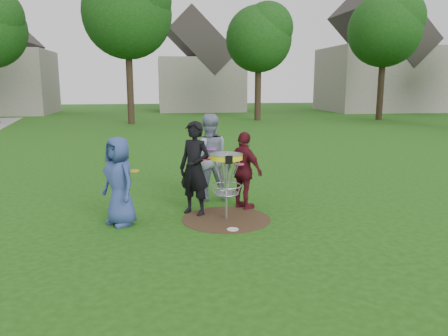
{
  "coord_description": "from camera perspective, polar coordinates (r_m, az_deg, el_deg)",
  "views": [
    {
      "loc": [
        -1.34,
        -8.37,
        2.72
      ],
      "look_at": [
        0.0,
        0.3,
        1.0
      ],
      "focal_mm": 35.0,
      "sensor_mm": 36.0,
      "label": 1
    }
  ],
  "objects": [
    {
      "name": "player_maroon",
      "position": [
        9.46,
        2.65,
        -0.36
      ],
      "size": [
        0.9,
        1.05,
        1.69
      ],
      "primitive_type": "imported",
      "rotation": [
        0.0,
        0.0,
        2.17
      ],
      "color": "#51121B",
      "rests_on": "ground"
    },
    {
      "name": "held_discs",
      "position": [
        9.08,
        -3.29,
        1.01
      ],
      "size": [
        2.37,
        1.55,
        0.22
      ],
      "color": "gold",
      "rests_on": "ground"
    },
    {
      "name": "player_blue",
      "position": [
        8.62,
        -13.53,
        -1.69
      ],
      "size": [
        0.95,
        1.0,
        1.72
      ],
      "primitive_type": "imported",
      "rotation": [
        0.0,
        0.0,
        -0.92
      ],
      "color": "navy",
      "rests_on": "ground"
    },
    {
      "name": "player_grey",
      "position": [
        10.2,
        -2.04,
        1.44
      ],
      "size": [
        1.01,
        0.8,
        2.02
      ],
      "primitive_type": "imported",
      "rotation": [
        0.0,
        0.0,
        3.11
      ],
      "color": "#808AA5",
      "rests_on": "ground"
    },
    {
      "name": "dirt_patch",
      "position": [
        8.91,
        0.3,
        -6.67
      ],
      "size": [
        1.8,
        1.8,
        0.01
      ],
      "primitive_type": "cylinder",
      "color": "#47331E",
      "rests_on": "ground"
    },
    {
      "name": "disc_on_grass",
      "position": [
        8.28,
        1.15,
        -8.04
      ],
      "size": [
        0.22,
        0.22,
        0.02
      ],
      "primitive_type": "cylinder",
      "color": "silver",
      "rests_on": "ground"
    },
    {
      "name": "player_black",
      "position": [
        9.04,
        -3.86,
        -0.05
      ],
      "size": [
        0.85,
        0.82,
        1.95
      ],
      "primitive_type": "imported",
      "rotation": [
        0.0,
        0.0,
        -0.71
      ],
      "color": "black",
      "rests_on": "ground"
    },
    {
      "name": "tree_row",
      "position": [
        29.31,
        -5.51,
        17.88
      ],
      "size": [
        51.2,
        17.42,
        9.9
      ],
      "color": "#38281C",
      "rests_on": "ground"
    },
    {
      "name": "ground",
      "position": [
        8.91,
        0.3,
        -6.7
      ],
      "size": [
        100.0,
        100.0,
        0.0
      ],
      "primitive_type": "plane",
      "color": "#19470F",
      "rests_on": "ground"
    },
    {
      "name": "disc_golf_basket",
      "position": [
        8.65,
        0.3,
        -0.25
      ],
      "size": [
        0.66,
        0.67,
        1.38
      ],
      "color": "#9EA0A5",
      "rests_on": "ground"
    },
    {
      "name": "house_row",
      "position": [
        41.91,
        -0.4,
        13.05
      ],
      "size": [
        44.5,
        10.65,
        11.62
      ],
      "color": "gray",
      "rests_on": "ground"
    }
  ]
}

